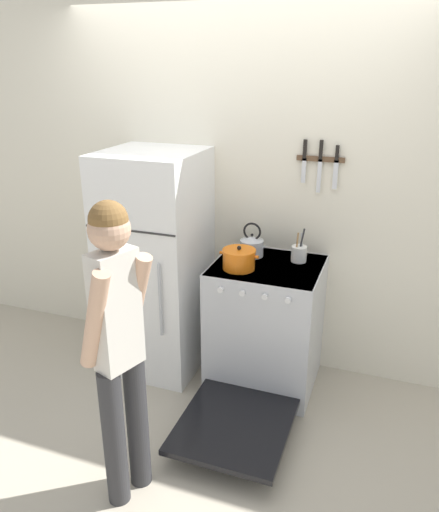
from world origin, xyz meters
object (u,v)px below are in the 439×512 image
person (119,342)px  utensil_jar (299,253)px  stove_range (264,328)px  dutch_oven_pot (239,259)px  refrigerator (156,263)px  tea_kettle (252,245)px

person → utensil_jar: bearing=-4.9°
stove_range → dutch_oven_pot: dutch_oven_pot is taller
stove_range → person: size_ratio=0.84×
refrigerator → stove_range: size_ratio=1.19×
dutch_oven_pot → tea_kettle: (0.01, 0.25, 0.01)m
stove_range → tea_kettle: size_ratio=5.64×
tea_kettle → utensil_jar: bearing=1.1°
utensil_jar → person: person is taller
refrigerator → tea_kettle: refrigerator is taller
dutch_oven_pot → utensil_jar: size_ratio=1.14×
dutch_oven_pot → tea_kettle: bearing=87.2°
tea_kettle → stove_range: bearing=-48.1°
stove_range → person: person is taller
refrigerator → person: size_ratio=1.00×
dutch_oven_pot → refrigerator: bearing=170.6°
stove_range → tea_kettle: bearing=131.9°
tea_kettle → person: (-0.26, -1.33, -0.06)m
dutch_oven_pot → person: bearing=-103.0°
tea_kettle → utensil_jar: size_ratio=1.04×
dutch_oven_pot → tea_kettle: size_ratio=1.09×
refrigerator → person: same height
dutch_oven_pot → person: (-0.25, -1.07, -0.05)m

